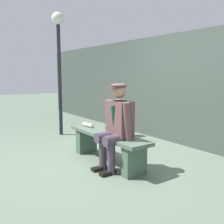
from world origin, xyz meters
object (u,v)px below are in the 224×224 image
(bench, at_px, (107,143))
(lamp_post, at_px, (59,46))
(rolled_magazine, at_px, (88,125))
(seated_man, at_px, (117,123))

(bench, xyz_separation_m, lamp_post, (2.21, -0.20, 1.68))
(bench, bearing_deg, rolled_magazine, 0.58)
(seated_man, relative_size, rolled_magazine, 5.30)
(lamp_post, bearing_deg, bench, 174.84)
(seated_man, distance_m, lamp_post, 2.87)
(lamp_post, bearing_deg, rolled_magazine, 172.78)
(rolled_magazine, bearing_deg, bench, -179.42)
(seated_man, distance_m, rolled_magazine, 0.93)
(rolled_magazine, bearing_deg, seated_man, 176.73)
(bench, xyz_separation_m, seated_man, (-0.33, 0.06, 0.37))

